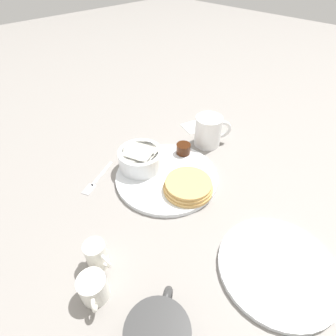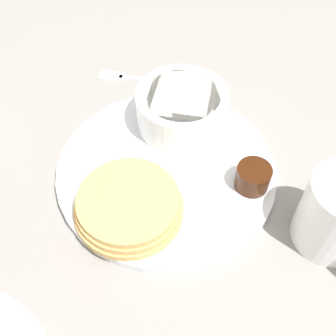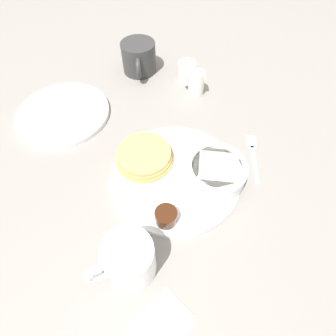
% 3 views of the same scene
% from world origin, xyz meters
% --- Properties ---
extents(ground_plane, '(4.00, 4.00, 0.00)m').
position_xyz_m(ground_plane, '(0.00, 0.00, 0.00)').
color(ground_plane, gray).
extents(plate, '(0.27, 0.27, 0.01)m').
position_xyz_m(plate, '(0.00, 0.00, 0.01)').
color(plate, white).
rests_on(plate, ground_plane).
extents(pancake_stack, '(0.12, 0.12, 0.03)m').
position_xyz_m(pancake_stack, '(-0.00, 0.08, 0.03)').
color(pancake_stack, tan).
rests_on(pancake_stack, plate).
extents(bowl, '(0.12, 0.12, 0.05)m').
position_xyz_m(bowl, '(0.03, -0.07, 0.04)').
color(bowl, white).
rests_on(bowl, plate).
extents(syrup_cup, '(0.04, 0.04, 0.03)m').
position_xyz_m(syrup_cup, '(-0.10, -0.03, 0.03)').
color(syrup_cup, '#38190A').
rests_on(syrup_cup, plate).
extents(butter_ramekin, '(0.05, 0.05, 0.04)m').
position_xyz_m(butter_ramekin, '(0.02, -0.10, 0.03)').
color(butter_ramekin, white).
rests_on(butter_ramekin, plate).
extents(fork, '(0.13, 0.07, 0.00)m').
position_xyz_m(fork, '(0.14, -0.12, 0.00)').
color(fork, silver).
rests_on(fork, ground_plane).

